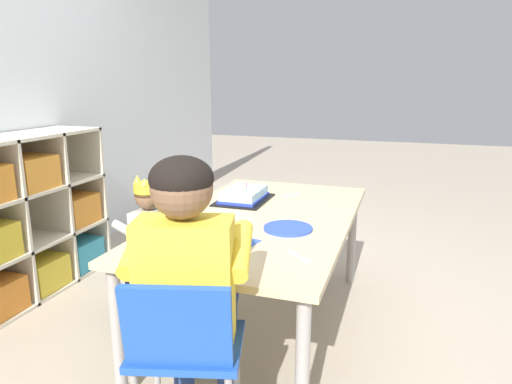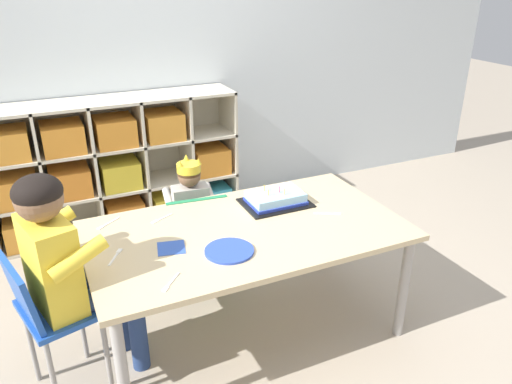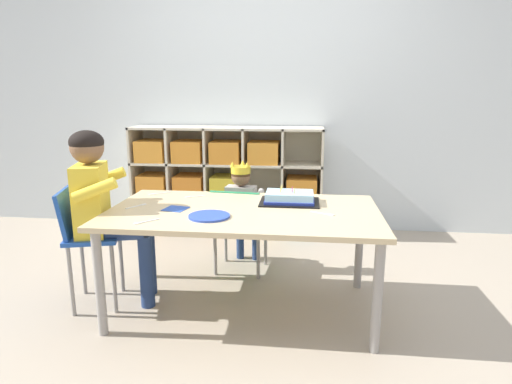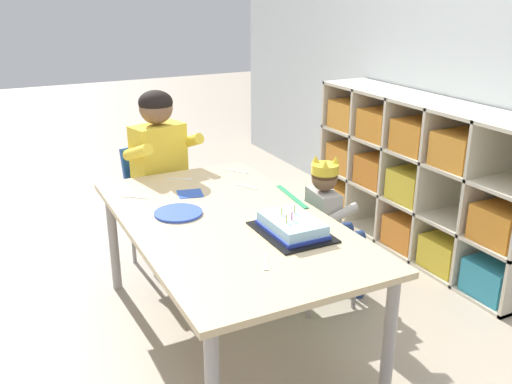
# 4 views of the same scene
# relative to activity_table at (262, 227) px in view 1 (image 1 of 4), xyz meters

# --- Properties ---
(ground) EXTENTS (16.00, 16.00, 0.00)m
(ground) POSITION_rel_activity_table_xyz_m (0.00, 0.00, -0.56)
(ground) COLOR tan
(activity_table) EXTENTS (1.55, 0.87, 0.62)m
(activity_table) POSITION_rel_activity_table_xyz_m (0.00, 0.00, 0.00)
(activity_table) COLOR #D1B789
(activity_table) RESTS_ON ground
(classroom_chair_blue) EXTENTS (0.40, 0.38, 0.63)m
(classroom_chair_blue) POSITION_rel_activity_table_xyz_m (-0.11, 0.52, -0.20)
(classroom_chair_blue) COLOR #238451
(classroom_chair_blue) RESTS_ON ground
(child_with_crown) EXTENTS (0.31, 0.31, 0.81)m
(child_with_crown) POSITION_rel_activity_table_xyz_m (-0.10, 0.63, -0.06)
(child_with_crown) COLOR #B2ADA3
(child_with_crown) RESTS_ON ground
(classroom_chair_adult_side) EXTENTS (0.40, 0.42, 0.72)m
(classroom_chair_adult_side) POSITION_rel_activity_table_xyz_m (-0.95, -0.05, -0.10)
(classroom_chair_adult_side) COLOR #1E4CA8
(classroom_chair_adult_side) RESTS_ON ground
(adult_helper_seated) EXTENTS (0.47, 0.45, 1.07)m
(adult_helper_seated) POSITION_rel_activity_table_xyz_m (-0.84, -0.02, 0.10)
(adult_helper_seated) COLOR yellow
(adult_helper_seated) RESTS_ON ground
(birthday_cake_on_tray) EXTENTS (0.36, 0.27, 0.10)m
(birthday_cake_on_tray) POSITION_rel_activity_table_xyz_m (0.26, 0.19, 0.09)
(birthday_cake_on_tray) COLOR black
(birthday_cake_on_tray) RESTS_ON activity_table
(paper_plate_stack) EXTENTS (0.22, 0.22, 0.01)m
(paper_plate_stack) POSITION_rel_activity_table_xyz_m (-0.16, -0.18, 0.06)
(paper_plate_stack) COLOR blue
(paper_plate_stack) RESTS_ON activity_table
(paper_napkin_square) EXTENTS (0.15, 0.15, 0.00)m
(paper_napkin_square) POSITION_rel_activity_table_xyz_m (-0.39, -0.03, 0.06)
(paper_napkin_square) COLOR #3356B7
(paper_napkin_square) RESTS_ON activity_table
(fork_scattered_mid_table) EXTENTS (0.13, 0.08, 0.00)m
(fork_scattered_mid_table) POSITION_rel_activity_table_xyz_m (0.46, -0.04, 0.06)
(fork_scattered_mid_table) COLOR white
(fork_scattered_mid_table) RESTS_ON activity_table
(fork_near_cake_tray) EXTENTS (0.11, 0.11, 0.00)m
(fork_near_cake_tray) POSITION_rel_activity_table_xyz_m (-0.47, -0.31, 0.06)
(fork_near_cake_tray) COLOR white
(fork_near_cake_tray) RESTS_ON activity_table
(fork_near_child_seat) EXTENTS (0.13, 0.07, 0.00)m
(fork_near_child_seat) POSITION_rel_activity_table_xyz_m (-0.36, 0.27, 0.06)
(fork_near_child_seat) COLOR white
(fork_near_child_seat) RESTS_ON activity_table
(fork_at_table_front_edge) EXTENTS (0.09, 0.13, 0.00)m
(fork_at_table_front_edge) POSITION_rel_activity_table_xyz_m (-0.63, 0.00, 0.06)
(fork_at_table_front_edge) COLOR white
(fork_at_table_front_edge) RESTS_ON activity_table
(fork_beside_plate_stack) EXTENTS (0.13, 0.10, 0.00)m
(fork_beside_plate_stack) POSITION_rel_activity_table_xyz_m (-0.62, 0.33, 0.06)
(fork_beside_plate_stack) COLOR white
(fork_beside_plate_stack) RESTS_ON activity_table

